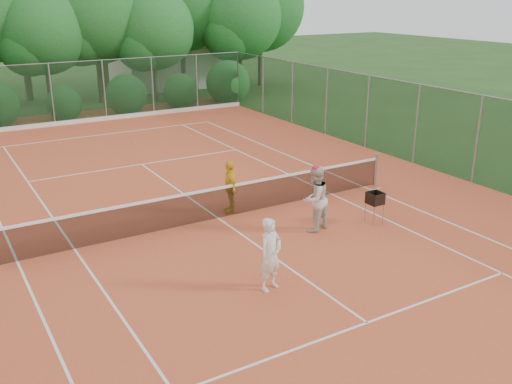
% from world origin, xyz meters
% --- Properties ---
extents(ground, '(120.00, 120.00, 0.00)m').
position_xyz_m(ground, '(0.00, 0.00, 0.00)').
color(ground, '#214418').
rests_on(ground, ground).
extents(clay_court, '(18.00, 36.00, 0.02)m').
position_xyz_m(clay_court, '(0.00, 0.00, 0.01)').
color(clay_court, '#CE562F').
rests_on(clay_court, ground).
extents(club_building, '(8.00, 5.00, 3.00)m').
position_xyz_m(club_building, '(9.00, 24.00, 1.50)').
color(club_building, beige).
rests_on(club_building, ground).
extents(tennis_net, '(11.97, 0.10, 1.10)m').
position_xyz_m(tennis_net, '(0.00, 0.00, 0.53)').
color(tennis_net, gray).
rests_on(tennis_net, clay_court).
extents(player_white, '(0.69, 0.55, 1.66)m').
position_xyz_m(player_white, '(-0.91, -4.24, 0.85)').
color(player_white, silver).
rests_on(player_white, clay_court).
extents(player_center_grp, '(1.05, 0.91, 1.85)m').
position_xyz_m(player_center_grp, '(1.86, -2.08, 0.94)').
color(player_center_grp, beige).
rests_on(player_center_grp, clay_court).
extents(player_yellow, '(0.58, 0.98, 1.57)m').
position_xyz_m(player_yellow, '(0.57, 0.34, 0.80)').
color(player_yellow, yellow).
rests_on(player_yellow, clay_court).
extents(ball_hopper, '(0.40, 0.40, 0.91)m').
position_xyz_m(ball_hopper, '(3.64, -2.52, 0.74)').
color(ball_hopper, gray).
rests_on(ball_hopper, clay_court).
extents(stray_ball_a, '(0.07, 0.07, 0.07)m').
position_xyz_m(stray_ball_a, '(0.88, 9.61, 0.05)').
color(stray_ball_a, gold).
rests_on(stray_ball_a, clay_court).
extents(stray_ball_b, '(0.07, 0.07, 0.07)m').
position_xyz_m(stray_ball_b, '(-1.94, 11.10, 0.05)').
color(stray_ball_b, gold).
rests_on(stray_ball_b, clay_court).
extents(stray_ball_c, '(0.07, 0.07, 0.07)m').
position_xyz_m(stray_ball_c, '(3.45, 9.41, 0.05)').
color(stray_ball_c, '#B5C82E').
rests_on(stray_ball_c, clay_court).
extents(court_markings, '(11.03, 23.83, 0.01)m').
position_xyz_m(court_markings, '(0.00, 0.00, 0.02)').
color(court_markings, white).
rests_on(court_markings, clay_court).
extents(fence_back, '(18.07, 0.07, 3.00)m').
position_xyz_m(fence_back, '(0.00, 15.00, 1.52)').
color(fence_back, '#19381E').
rests_on(fence_back, clay_court).
extents(fence_right, '(0.07, 33.07, 3.00)m').
position_xyz_m(fence_right, '(9.00, -1.50, 1.52)').
color(fence_right, '#19381E').
rests_on(fence_right, clay_court).
extents(tropical_treeline, '(32.10, 8.49, 15.03)m').
position_xyz_m(tropical_treeline, '(1.43, 20.22, 5.11)').
color(tropical_treeline, brown).
rests_on(tropical_treeline, ground).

